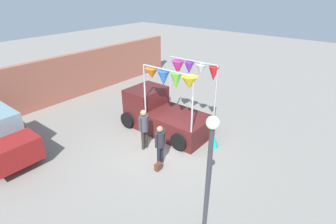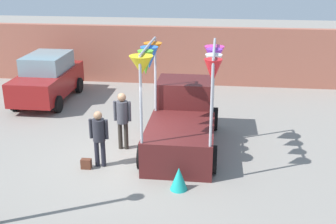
{
  "view_description": "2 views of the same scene",
  "coord_description": "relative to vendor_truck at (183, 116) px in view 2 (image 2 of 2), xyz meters",
  "views": [
    {
      "loc": [
        -6.97,
        -5.91,
        6.16
      ],
      "look_at": [
        0.88,
        0.42,
        1.27
      ],
      "focal_mm": 28.0,
      "sensor_mm": 36.0,
      "label": 1
    },
    {
      "loc": [
        2.33,
        -10.73,
        5.46
      ],
      "look_at": [
        1.02,
        0.22,
        1.4
      ],
      "focal_mm": 45.0,
      "sensor_mm": 36.0,
      "label": 2
    }
  ],
  "objects": [
    {
      "name": "brick_boundary_wall",
      "position": [
        -1.37,
        6.75,
        0.35
      ],
      "size": [
        18.0,
        0.36,
        2.6
      ],
      "primitive_type": "cube",
      "color": "#9E5947",
      "rests_on": "ground"
    },
    {
      "name": "handbag",
      "position": [
        -2.49,
        -1.88,
        -0.81
      ],
      "size": [
        0.28,
        0.16,
        0.28
      ],
      "primitive_type": "cube",
      "color": "#592D1E",
      "rests_on": "ground"
    },
    {
      "name": "folded_kite_bundle_teal",
      "position": [
        0.14,
        -2.68,
        -0.65
      ],
      "size": [
        0.6,
        0.6,
        0.6
      ],
      "primitive_type": "cone",
      "rotation": [
        0.0,
        0.0,
        2.1
      ],
      "color": "teal",
      "rests_on": "ground"
    },
    {
      "name": "person_vendor",
      "position": [
        -1.76,
        -0.5,
        0.12
      ],
      "size": [
        0.53,
        0.34,
        1.77
      ],
      "color": "#2D2823",
      "rests_on": "ground"
    },
    {
      "name": "parked_car",
      "position": [
        -5.73,
        3.65,
        -0.01
      ],
      "size": [
        1.88,
        4.0,
        1.88
      ],
      "color": "maroon",
      "rests_on": "ground"
    },
    {
      "name": "ground_plane",
      "position": [
        -1.37,
        -1.15,
        -0.95
      ],
      "size": [
        60.0,
        60.0,
        0.0
      ],
      "primitive_type": "plane",
      "color": "gray"
    },
    {
      "name": "person_customer",
      "position": [
        -2.14,
        -1.68,
        0.02
      ],
      "size": [
        0.53,
        0.34,
        1.62
      ],
      "color": "black",
      "rests_on": "ground"
    },
    {
      "name": "vendor_truck",
      "position": [
        0.0,
        0.0,
        0.0
      ],
      "size": [
        2.54,
        4.18,
        3.3
      ],
      "color": "#4C1919",
      "rests_on": "ground"
    }
  ]
}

